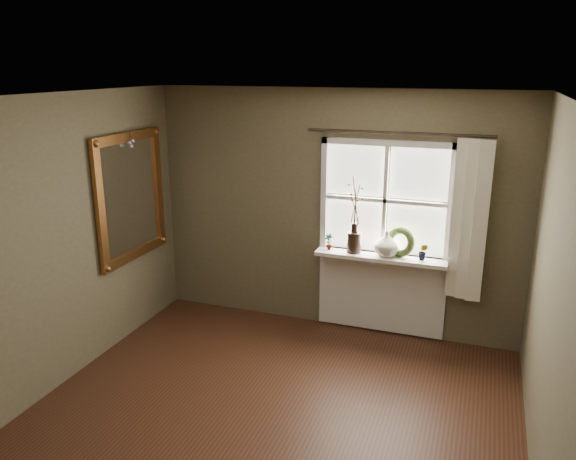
% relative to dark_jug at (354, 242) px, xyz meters
% --- Properties ---
extents(floor, '(4.50, 4.50, 0.00)m').
position_rel_dark_jug_xyz_m(floor, '(-0.26, -2.12, -1.03)').
color(floor, '#391E11').
rests_on(floor, ground).
extents(ceiling, '(4.50, 4.50, 0.00)m').
position_rel_dark_jug_xyz_m(ceiling, '(-0.26, -2.12, 1.57)').
color(ceiling, silver).
rests_on(ceiling, ground).
extents(wall_back, '(4.00, 0.10, 2.60)m').
position_rel_dark_jug_xyz_m(wall_back, '(-0.26, 0.18, 0.27)').
color(wall_back, brown).
rests_on(wall_back, ground).
extents(wall_left, '(0.10, 4.50, 2.60)m').
position_rel_dark_jug_xyz_m(wall_left, '(-2.31, -2.12, 0.27)').
color(wall_left, brown).
rests_on(wall_left, ground).
extents(wall_right, '(0.10, 4.50, 2.60)m').
position_rel_dark_jug_xyz_m(wall_right, '(1.79, -2.12, 0.27)').
color(wall_right, brown).
rests_on(wall_right, ground).
extents(window_frame, '(1.36, 0.06, 1.24)m').
position_rel_dark_jug_xyz_m(window_frame, '(0.29, 0.11, 0.45)').
color(window_frame, silver).
rests_on(window_frame, wall_back).
extents(window_sill, '(1.36, 0.26, 0.04)m').
position_rel_dark_jug_xyz_m(window_sill, '(0.29, 0.00, -0.13)').
color(window_sill, silver).
rests_on(window_sill, wall_back).
extents(window_apron, '(1.36, 0.04, 0.88)m').
position_rel_dark_jug_xyz_m(window_apron, '(0.29, 0.11, -0.57)').
color(window_apron, silver).
rests_on(window_apron, ground).
extents(dark_jug, '(0.15, 0.15, 0.22)m').
position_rel_dark_jug_xyz_m(dark_jug, '(0.00, 0.00, 0.00)').
color(dark_jug, black).
rests_on(dark_jug, window_sill).
extents(cream_vase, '(0.34, 0.34, 0.27)m').
position_rel_dark_jug_xyz_m(cream_vase, '(0.34, 0.00, 0.02)').
color(cream_vase, beige).
rests_on(cream_vase, window_sill).
extents(wreath, '(0.34, 0.23, 0.32)m').
position_rel_dark_jug_xyz_m(wreath, '(0.47, 0.04, 0.01)').
color(wreath, '#36471F').
rests_on(wreath, window_sill).
extents(potted_plant_left, '(0.11, 0.09, 0.18)m').
position_rel_dark_jug_xyz_m(potted_plant_left, '(-0.27, 0.00, -0.02)').
color(potted_plant_left, '#36471F').
rests_on(potted_plant_left, window_sill).
extents(potted_plant_right, '(0.11, 0.09, 0.17)m').
position_rel_dark_jug_xyz_m(potted_plant_right, '(0.71, 0.00, -0.02)').
color(potted_plant_right, '#36471F').
rests_on(potted_plant_right, window_sill).
extents(curtain, '(0.36, 0.12, 1.59)m').
position_rel_dark_jug_xyz_m(curtain, '(1.13, 0.01, 0.33)').
color(curtain, beige).
rests_on(curtain, wall_back).
extents(curtain_rod, '(1.84, 0.03, 0.03)m').
position_rel_dark_jug_xyz_m(curtain_rod, '(0.39, 0.05, 1.15)').
color(curtain_rod, black).
rests_on(curtain_rod, wall_back).
extents(gilt_mirror, '(0.10, 1.12, 1.34)m').
position_rel_dark_jug_xyz_m(gilt_mirror, '(-2.23, -0.70, 0.47)').
color(gilt_mirror, white).
rests_on(gilt_mirror, wall_left).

